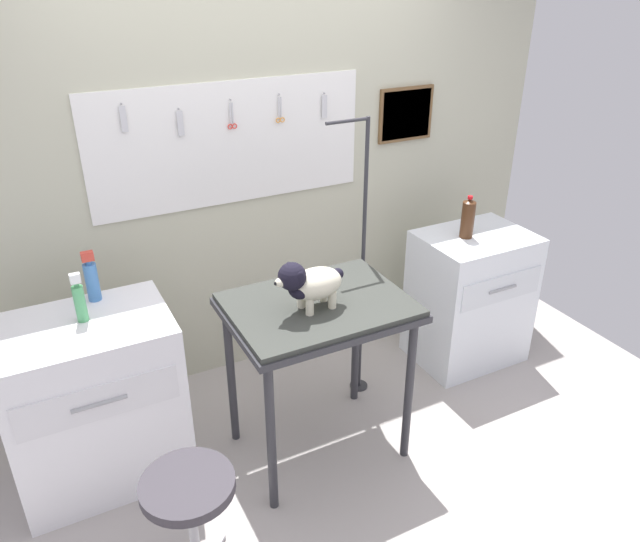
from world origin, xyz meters
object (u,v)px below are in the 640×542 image
object	(u,v)px
dog	(309,283)
stool	(189,499)
counter_left	(96,401)
grooming_table	(318,320)
grooming_arm	(361,275)
soda_bottle	(468,218)
cabinet_right	(469,297)
conditioner_bottle	(80,301)

from	to	relation	value
dog	stool	size ratio (longest dim) A/B	0.64
dog	counter_left	distance (m)	1.22
grooming_table	grooming_arm	world-z (taller)	grooming_arm
grooming_table	stool	distance (m)	1.02
soda_bottle	stool	bearing A→B (deg)	-157.35
grooming_table	soda_bottle	distance (m)	1.25
grooming_arm	dog	bearing A→B (deg)	-143.09
counter_left	cabinet_right	world-z (taller)	counter_left
grooming_arm	conditioner_bottle	world-z (taller)	grooming_arm
grooming_arm	cabinet_right	world-z (taller)	grooming_arm
counter_left	dog	bearing A→B (deg)	-21.55
dog	stool	distance (m)	1.05
counter_left	soda_bottle	bearing A→B (deg)	0.08
dog	counter_left	bearing A→B (deg)	158.45
grooming_table	dog	bearing A→B (deg)	-148.01
grooming_arm	stool	distance (m)	1.56
grooming_table	conditioner_bottle	distance (m)	1.11
grooming_arm	dog	size ratio (longest dim) A/B	4.56
cabinet_right	soda_bottle	size ratio (longest dim) A/B	3.32
counter_left	grooming_table	bearing A→B (deg)	-18.18
grooming_arm	soda_bottle	xyz separation A→B (m)	(0.74, 0.00, 0.21)
grooming_arm	counter_left	size ratio (longest dim) A/B	1.88
grooming_table	conditioner_bottle	world-z (taller)	conditioner_bottle
dog	stool	xyz separation A→B (m)	(-0.76, -0.45, -0.57)
counter_left	stool	size ratio (longest dim) A/B	1.54
stool	counter_left	bearing A→B (deg)	105.07
grooming_table	counter_left	xyz separation A→B (m)	(-1.05, 0.35, -0.36)
stool	soda_bottle	bearing A→B (deg)	22.65
grooming_arm	counter_left	bearing A→B (deg)	-179.90
counter_left	stool	bearing A→B (deg)	-74.93
grooming_arm	cabinet_right	bearing A→B (deg)	-1.07
dog	grooming_table	bearing A→B (deg)	31.99
dog	conditioner_bottle	size ratio (longest dim) A/B	1.52
grooming_table	cabinet_right	world-z (taller)	grooming_table
stool	soda_bottle	distance (m)	2.25
conditioner_bottle	stool	bearing A→B (deg)	-76.71
grooming_arm	counter_left	world-z (taller)	grooming_arm
grooming_arm	stool	world-z (taller)	grooming_arm
cabinet_right	conditioner_bottle	xyz separation A→B (m)	(-2.30, 0.04, 0.56)
counter_left	conditioner_bottle	size ratio (longest dim) A/B	3.70
grooming_table	counter_left	size ratio (longest dim) A/B	1.02
grooming_table	soda_bottle	world-z (taller)	soda_bottle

